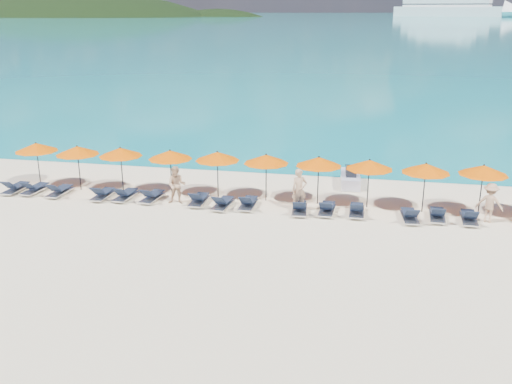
# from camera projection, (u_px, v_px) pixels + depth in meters

# --- Properties ---
(ground) EXTENTS (1400.00, 1400.00, 0.00)m
(ground) POSITION_uv_depth(u_px,v_px,m) (241.00, 246.00, 21.77)
(ground) COLOR beige
(sea) EXTENTS (1600.00, 1300.00, 0.01)m
(sea) POSITION_uv_depth(u_px,v_px,m) (370.00, 16.00, 637.60)
(sea) COLOR #1FA9B2
(sea) RESTS_ON ground
(headland_main) EXTENTS (374.00, 242.00, 126.50)m
(headland_main) POSITION_uv_depth(u_px,v_px,m) (74.00, 55.00, 592.94)
(headland_main) COLOR black
(headland_main) RESTS_ON ground
(headland_small) EXTENTS (162.00, 126.00, 85.50)m
(headland_small) POSITION_uv_depth(u_px,v_px,m) (218.00, 52.00, 582.88)
(headland_small) COLOR black
(headland_small) RESTS_ON ground
(cruise_ship) EXTENTS (126.42, 63.46, 35.46)m
(cruise_ship) POSITION_uv_depth(u_px,v_px,m) (460.00, 7.00, 569.41)
(cruise_ship) COLOR white
(cruise_ship) RESTS_ON ground
(jetski) EXTENTS (1.11, 2.55, 0.89)m
(jetski) POSITION_uv_depth(u_px,v_px,m) (350.00, 178.00, 29.09)
(jetski) COLOR silver
(jetski) RESTS_ON ground
(beachgoer_a) EXTENTS (0.82, 0.69, 1.90)m
(beachgoer_a) POSITION_uv_depth(u_px,v_px,m) (299.00, 190.00, 25.28)
(beachgoer_a) COLOR tan
(beachgoer_a) RESTS_ON ground
(beachgoer_b) EXTENTS (0.93, 0.63, 1.77)m
(beachgoer_b) POSITION_uv_depth(u_px,v_px,m) (177.00, 185.00, 26.20)
(beachgoer_b) COLOR tan
(beachgoer_b) RESTS_ON ground
(beachgoer_c) EXTENTS (1.21, 0.83, 1.71)m
(beachgoer_c) POSITION_uv_depth(u_px,v_px,m) (490.00, 203.00, 23.93)
(beachgoer_c) COLOR tan
(beachgoer_c) RESTS_ON ground
(umbrella_0) EXTENTS (2.10, 2.10, 2.28)m
(umbrella_0) POSITION_uv_depth(u_px,v_px,m) (36.00, 147.00, 28.48)
(umbrella_0) COLOR black
(umbrella_0) RESTS_ON ground
(umbrella_1) EXTENTS (2.10, 2.10, 2.28)m
(umbrella_1) POSITION_uv_depth(u_px,v_px,m) (77.00, 150.00, 27.84)
(umbrella_1) COLOR black
(umbrella_1) RESTS_ON ground
(umbrella_2) EXTENTS (2.10, 2.10, 2.28)m
(umbrella_2) POSITION_uv_depth(u_px,v_px,m) (120.00, 152.00, 27.53)
(umbrella_2) COLOR black
(umbrella_2) RESTS_ON ground
(umbrella_3) EXTENTS (2.10, 2.10, 2.28)m
(umbrella_3) POSITION_uv_depth(u_px,v_px,m) (170.00, 155.00, 27.02)
(umbrella_3) COLOR black
(umbrella_3) RESTS_ON ground
(umbrella_4) EXTENTS (2.10, 2.10, 2.28)m
(umbrella_4) POSITION_uv_depth(u_px,v_px,m) (217.00, 156.00, 26.74)
(umbrella_4) COLOR black
(umbrella_4) RESTS_ON ground
(umbrella_5) EXTENTS (2.10, 2.10, 2.28)m
(umbrella_5) POSITION_uv_depth(u_px,v_px,m) (266.00, 159.00, 26.25)
(umbrella_5) COLOR black
(umbrella_5) RESTS_ON ground
(umbrella_6) EXTENTS (2.10, 2.10, 2.28)m
(umbrella_6) POSITION_uv_depth(u_px,v_px,m) (319.00, 162.00, 25.82)
(umbrella_6) COLOR black
(umbrella_6) RESTS_ON ground
(umbrella_7) EXTENTS (2.10, 2.10, 2.28)m
(umbrella_7) POSITION_uv_depth(u_px,v_px,m) (369.00, 164.00, 25.34)
(umbrella_7) COLOR black
(umbrella_7) RESTS_ON ground
(umbrella_8) EXTENTS (2.10, 2.10, 2.28)m
(umbrella_8) POSITION_uv_depth(u_px,v_px,m) (426.00, 168.00, 24.76)
(umbrella_8) COLOR black
(umbrella_8) RESTS_ON ground
(umbrella_9) EXTENTS (2.10, 2.10, 2.28)m
(umbrella_9) POSITION_uv_depth(u_px,v_px,m) (484.00, 170.00, 24.47)
(umbrella_9) COLOR black
(umbrella_9) RESTS_ON ground
(lounger_0) EXTENTS (0.65, 1.71, 0.66)m
(lounger_0) POSITION_uv_depth(u_px,v_px,m) (16.00, 188.00, 28.01)
(lounger_0) COLOR silver
(lounger_0) RESTS_ON ground
(lounger_1) EXTENTS (0.76, 1.75, 0.66)m
(lounger_1) POSITION_uv_depth(u_px,v_px,m) (35.00, 188.00, 27.89)
(lounger_1) COLOR silver
(lounger_1) RESTS_ON ground
(lounger_2) EXTENTS (0.66, 1.71, 0.66)m
(lounger_2) POSITION_uv_depth(u_px,v_px,m) (59.00, 191.00, 27.55)
(lounger_2) COLOR silver
(lounger_2) RESTS_ON ground
(lounger_3) EXTENTS (0.64, 1.71, 0.66)m
(lounger_3) POSITION_uv_depth(u_px,v_px,m) (103.00, 194.00, 27.08)
(lounger_3) COLOR silver
(lounger_3) RESTS_ON ground
(lounger_4) EXTENTS (0.74, 1.74, 0.66)m
(lounger_4) POSITION_uv_depth(u_px,v_px,m) (125.00, 195.00, 26.96)
(lounger_4) COLOR silver
(lounger_4) RESTS_ON ground
(lounger_5) EXTENTS (0.78, 1.75, 0.66)m
(lounger_5) POSITION_uv_depth(u_px,v_px,m) (152.00, 196.00, 26.75)
(lounger_5) COLOR silver
(lounger_5) RESTS_ON ground
(lounger_6) EXTENTS (0.62, 1.70, 0.66)m
(lounger_6) POSITION_uv_depth(u_px,v_px,m) (199.00, 199.00, 26.29)
(lounger_6) COLOR silver
(lounger_6) RESTS_ON ground
(lounger_7) EXTENTS (0.79, 1.75, 0.66)m
(lounger_7) POSITION_uv_depth(u_px,v_px,m) (223.00, 203.00, 25.80)
(lounger_7) COLOR silver
(lounger_7) RESTS_ON ground
(lounger_8) EXTENTS (0.64, 1.71, 0.66)m
(lounger_8) POSITION_uv_depth(u_px,v_px,m) (248.00, 203.00, 25.81)
(lounger_8) COLOR silver
(lounger_8) RESTS_ON ground
(lounger_9) EXTENTS (0.76, 1.74, 0.66)m
(lounger_9) POSITION_uv_depth(u_px,v_px,m) (300.00, 208.00, 25.16)
(lounger_9) COLOR silver
(lounger_9) RESTS_ON ground
(lounger_10) EXTENTS (0.69, 1.73, 0.66)m
(lounger_10) POSITION_uv_depth(u_px,v_px,m) (327.00, 208.00, 25.10)
(lounger_10) COLOR silver
(lounger_10) RESTS_ON ground
(lounger_11) EXTENTS (0.64, 1.71, 0.66)m
(lounger_11) POSITION_uv_depth(u_px,v_px,m) (357.00, 210.00, 24.92)
(lounger_11) COLOR silver
(lounger_11) RESTS_ON ground
(lounger_12) EXTENTS (0.78, 1.75, 0.66)m
(lounger_12) POSITION_uv_depth(u_px,v_px,m) (410.00, 215.00, 24.25)
(lounger_12) COLOR silver
(lounger_12) RESTS_ON ground
(lounger_13) EXTENTS (0.72, 1.73, 0.66)m
(lounger_13) POSITION_uv_depth(u_px,v_px,m) (437.00, 215.00, 24.36)
(lounger_13) COLOR silver
(lounger_13) RESTS_ON ground
(lounger_14) EXTENTS (0.69, 1.73, 0.66)m
(lounger_14) POSITION_uv_depth(u_px,v_px,m) (469.00, 217.00, 24.06)
(lounger_14) COLOR silver
(lounger_14) RESTS_ON ground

